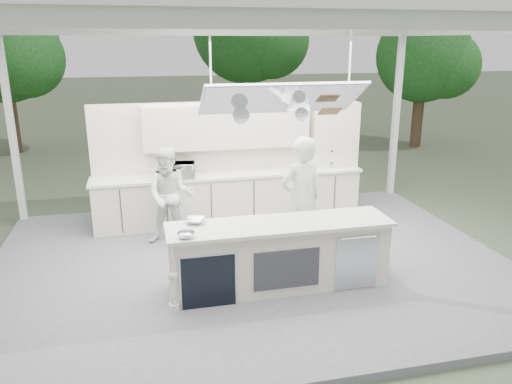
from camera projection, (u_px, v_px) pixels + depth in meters
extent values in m
plane|color=#3D4932|center=(252.00, 268.00, 7.91)|extent=(90.00, 90.00, 0.00)
cube|color=slate|center=(252.00, 264.00, 7.89)|extent=(8.00, 6.00, 0.12)
cube|color=white|center=(396.00, 117.00, 10.92)|extent=(0.12, 0.12, 3.70)
cube|color=white|center=(12.00, 131.00, 9.22)|extent=(0.12, 0.12, 3.70)
cube|color=white|center=(251.00, 15.00, 6.81)|extent=(8.20, 6.20, 0.16)
cube|color=white|center=(326.00, 20.00, 4.15)|extent=(8.00, 0.12, 0.16)
cube|color=white|center=(218.00, 31.00, 9.56)|extent=(8.00, 0.12, 0.16)
cube|color=white|center=(497.00, 29.00, 7.70)|extent=(0.12, 6.00, 0.16)
cube|color=white|center=(282.00, 98.00, 6.31)|extent=(2.00, 0.71, 0.43)
cube|color=white|center=(282.00, 98.00, 6.31)|extent=(2.06, 0.76, 0.46)
cylinder|color=white|center=(210.00, 60.00, 5.98)|extent=(0.02, 0.02, 0.95)
cylinder|color=white|center=(350.00, 59.00, 6.37)|extent=(0.02, 0.02, 0.95)
cylinder|color=silver|center=(241.00, 115.00, 6.41)|extent=(0.22, 0.14, 0.21)
cylinder|color=silver|center=(302.00, 114.00, 6.54)|extent=(0.18, 0.12, 0.18)
cube|color=olive|center=(330.00, 111.00, 6.64)|extent=(0.28, 0.18, 0.12)
cube|color=beige|center=(280.00, 256.00, 6.95)|extent=(3.00, 0.70, 0.90)
cube|color=white|center=(280.00, 224.00, 6.81)|extent=(3.10, 0.78, 0.05)
cylinder|color=beige|center=(173.00, 278.00, 6.29)|extent=(0.11, 0.11, 0.92)
cube|color=black|center=(208.00, 282.00, 6.42)|extent=(0.70, 0.04, 0.72)
cube|color=silver|center=(208.00, 282.00, 6.41)|extent=(0.74, 0.03, 0.72)
cube|color=#313136|center=(287.00, 269.00, 6.62)|extent=(0.90, 0.02, 0.55)
cube|color=silver|center=(357.00, 262.00, 6.84)|extent=(0.62, 0.02, 0.78)
cube|color=beige|center=(230.00, 198.00, 9.51)|extent=(5.00, 0.65, 0.90)
cube|color=white|center=(229.00, 174.00, 9.38)|extent=(5.08, 0.72, 0.05)
cube|color=beige|center=(226.00, 160.00, 9.60)|extent=(5.00, 0.10, 2.25)
cube|color=beige|center=(227.00, 126.00, 9.28)|extent=(3.10, 0.38, 0.80)
cube|color=beige|center=(333.00, 135.00, 9.76)|extent=(0.90, 0.45, 1.30)
cube|color=olive|center=(333.00, 135.00, 9.76)|extent=(0.84, 0.40, 0.03)
cylinder|color=silver|center=(330.00, 164.00, 9.77)|extent=(0.20, 0.20, 0.12)
cylinder|color=black|center=(330.00, 156.00, 9.72)|extent=(0.17, 0.17, 0.20)
cylinder|color=black|center=(347.00, 164.00, 9.85)|extent=(0.16, 0.16, 0.10)
cone|color=black|center=(347.00, 155.00, 9.80)|extent=(0.14, 0.14, 0.24)
cylinder|color=#473823|center=(12.00, 120.00, 15.72)|extent=(0.36, 0.36, 2.10)
sphere|color=#296B27|center=(2.00, 46.00, 15.07)|extent=(3.40, 3.40, 3.40)
sphere|color=#296B27|center=(24.00, 58.00, 14.84)|extent=(2.38, 2.38, 2.38)
cylinder|color=#473823|center=(247.00, 100.00, 19.27)|extent=(0.36, 0.36, 2.45)
sphere|color=#296B27|center=(246.00, 29.00, 18.51)|extent=(4.00, 4.00, 4.00)
sphere|color=#296B27|center=(271.00, 40.00, 18.24)|extent=(2.80, 2.80, 2.80)
cylinder|color=#473823|center=(417.00, 118.00, 16.71)|extent=(0.36, 0.36, 1.92)
sphere|color=#296B27|center=(423.00, 56.00, 16.12)|extent=(3.00, 3.00, 3.00)
sphere|color=#296B27|center=(447.00, 66.00, 15.92)|extent=(2.10, 2.10, 2.10)
imported|color=silver|center=(301.00, 200.00, 7.64)|extent=(0.81, 0.62, 1.98)
imported|color=silver|center=(170.00, 196.00, 8.37)|extent=(0.91, 0.77, 1.66)
imported|color=silver|center=(181.00, 170.00, 9.01)|extent=(0.53, 0.40, 0.27)
imported|color=silver|center=(195.00, 221.00, 6.78)|extent=(0.35, 0.35, 0.07)
imported|color=silver|center=(186.00, 235.00, 6.28)|extent=(0.24, 0.24, 0.07)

